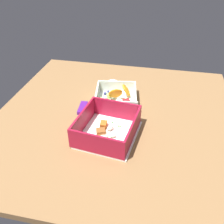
% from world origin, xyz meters
% --- Properties ---
extents(table_surface, '(0.80, 0.80, 0.02)m').
position_xyz_m(table_surface, '(0.00, 0.00, 0.01)').
color(table_surface, brown).
rests_on(table_surface, ground).
extents(pasta_container, '(0.20, 0.18, 0.07)m').
position_xyz_m(pasta_container, '(-0.10, 0.00, 0.04)').
color(pasta_container, white).
rests_on(pasta_container, table_surface).
extents(fruit_bowl, '(0.17, 0.16, 0.06)m').
position_xyz_m(fruit_bowl, '(0.09, 0.01, 0.04)').
color(fruit_bowl, silver).
rests_on(fruit_bowl, table_surface).
extents(candy_bar, '(0.07, 0.03, 0.01)m').
position_xyz_m(candy_bar, '(0.01, 0.12, 0.03)').
color(candy_bar, '#51197A').
rests_on(candy_bar, table_surface).
extents(paper_cup_liner, '(0.04, 0.04, 0.02)m').
position_xyz_m(paper_cup_liner, '(0.20, 0.05, 0.03)').
color(paper_cup_liner, white).
rests_on(paper_cup_liner, table_surface).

